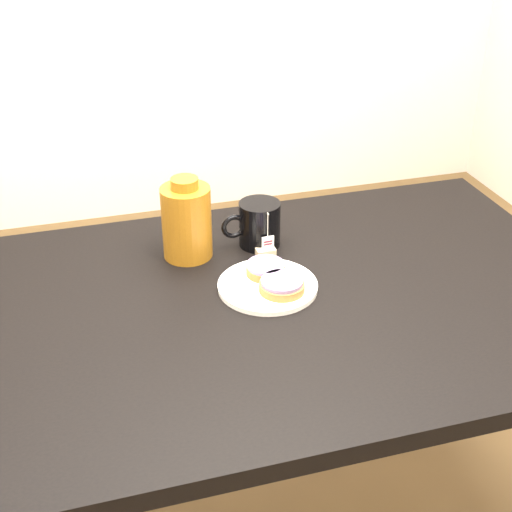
% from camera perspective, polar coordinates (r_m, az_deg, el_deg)
% --- Properties ---
extents(table, '(1.40, 0.90, 0.75)m').
position_cam_1_polar(table, '(1.58, 1.94, -5.82)').
color(table, black).
rests_on(table, ground_plane).
extents(plate, '(0.22, 0.22, 0.02)m').
position_cam_1_polar(plate, '(1.55, 0.94, -2.34)').
color(plate, white).
rests_on(plate, table).
extents(bagel_back, '(0.11, 0.11, 0.03)m').
position_cam_1_polar(bagel_back, '(1.58, 0.78, -1.03)').
color(bagel_back, brown).
rests_on(bagel_back, plate).
extents(bagel_front, '(0.14, 0.14, 0.03)m').
position_cam_1_polar(bagel_front, '(1.52, 2.08, -2.35)').
color(bagel_front, brown).
rests_on(bagel_front, plate).
extents(mug, '(0.15, 0.11, 0.11)m').
position_cam_1_polar(mug, '(1.70, 0.21, 2.58)').
color(mug, black).
rests_on(mug, table).
extents(teabag_pouch, '(0.05, 0.03, 0.02)m').
position_cam_1_polar(teabag_pouch, '(1.68, 0.75, 0.37)').
color(teabag_pouch, '#C6B793').
rests_on(teabag_pouch, table).
extents(bagel_package, '(0.14, 0.14, 0.20)m').
position_cam_1_polar(bagel_package, '(1.65, -5.58, 2.81)').
color(bagel_package, brown).
rests_on(bagel_package, table).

